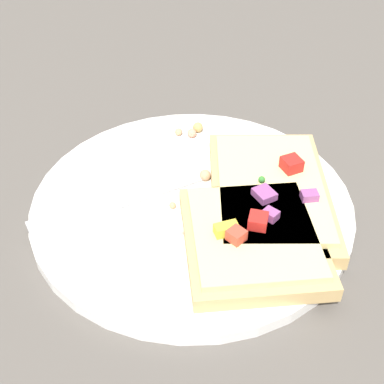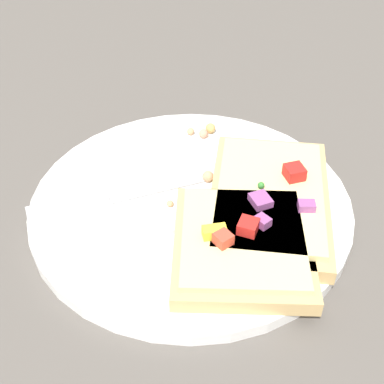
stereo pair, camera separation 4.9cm
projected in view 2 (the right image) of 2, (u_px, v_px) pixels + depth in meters
ground_plane at (192, 210)px, 0.51m from camera, size 4.00×4.00×0.00m
plate at (192, 205)px, 0.50m from camera, size 0.30×0.30×0.01m
fork at (182, 225)px, 0.47m from camera, size 0.20×0.10×0.01m
knife at (117, 194)px, 0.50m from camera, size 0.19×0.09×0.01m
pizza_slice_main at (271, 199)px, 0.49m from camera, size 0.13×0.19×0.03m
pizza_slice_corner at (244, 243)px, 0.44m from camera, size 0.12×0.13×0.03m
crumb_scatter at (205, 147)px, 0.56m from camera, size 0.05×0.13×0.01m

